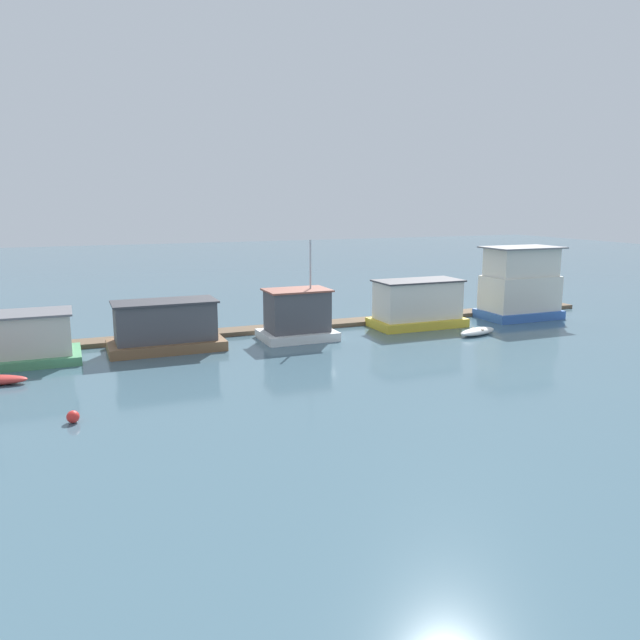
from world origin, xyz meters
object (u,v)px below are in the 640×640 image
Objects in this scene: houseboat_brown at (166,327)px; houseboat_white at (297,316)px; houseboat_yellow at (418,304)px; dinghy_white at (478,331)px; houseboat_green at (14,340)px; houseboat_blue at (520,285)px; buoy_red at (73,417)px.

houseboat_white is (8.85, -0.26, 0.14)m from houseboat_brown.
dinghy_white is at bearing -60.99° from houseboat_yellow.
houseboat_white is at bearing -0.40° from houseboat_green.
houseboat_blue is at bearing 0.66° from houseboat_green.
houseboat_brown is 13.42m from buoy_red.
houseboat_green is 1.00× the size of houseboat_brown.
houseboat_green reaches higher than dinghy_white.
houseboat_white is at bearing -176.06° from houseboat_yellow.
houseboat_white is 12.51× the size of buoy_red.
houseboat_blue is (19.34, 0.55, 1.10)m from houseboat_white.
dinghy_white is 28.14m from buoy_red.
houseboat_white is at bearing 38.91° from buoy_red.
dinghy_white is (-7.03, -4.17, -2.44)m from houseboat_blue.
houseboat_white reaches higher than houseboat_yellow.
houseboat_white is 18.83m from buoy_red.
houseboat_brown is (8.71, 0.13, 0.05)m from houseboat_green.
houseboat_green is at bearing -179.34° from houseboat_blue.
houseboat_green is 17.56m from houseboat_white.
houseboat_white is (17.56, -0.12, 0.19)m from houseboat_green.
houseboat_brown is at bearing 64.41° from buoy_red.
houseboat_blue is (36.89, 0.43, 1.29)m from houseboat_green.
houseboat_green is 12.33m from buoy_red.
houseboat_blue is (9.42, -0.14, 1.01)m from houseboat_yellow.
houseboat_green is 1.15× the size of houseboat_blue.
houseboat_blue is at bearing 0.59° from houseboat_brown.
houseboat_brown is 1.06× the size of houseboat_white.
houseboat_green is 13.21× the size of buoy_red.
houseboat_brown is 1.03× the size of houseboat_yellow.
buoy_red is at bearing -115.59° from houseboat_brown.
buoy_red reaches higher than dinghy_white.
buoy_red is (-24.54, -12.48, -1.41)m from houseboat_yellow.
dinghy_white is at bearing -7.14° from houseboat_green.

